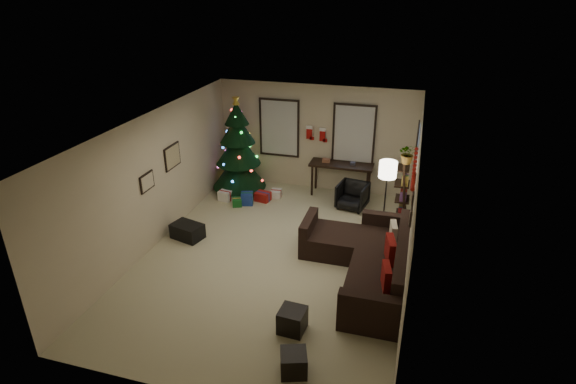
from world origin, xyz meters
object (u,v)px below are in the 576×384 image
object	(u,v)px
christmas_tree	(238,152)
desk_chair	(352,196)
bookshelf	(403,194)
desk	(341,167)
sofa	(367,261)

from	to	relation	value
christmas_tree	desk_chair	bearing A→B (deg)	-3.85
christmas_tree	bookshelf	distance (m)	4.21
christmas_tree	desk	distance (m)	2.60
desk_chair	christmas_tree	bearing A→B (deg)	-173.55
desk	bookshelf	distance (m)	2.02
christmas_tree	bookshelf	size ratio (longest dim) A/B	1.58
sofa	desk	world-z (taller)	sofa
desk_chair	bookshelf	world-z (taller)	bookshelf
bookshelf	christmas_tree	bearing A→B (deg)	168.77
desk	desk_chair	distance (m)	0.87
christmas_tree	bookshelf	xyz separation A→B (m)	(4.12, -0.82, -0.27)
christmas_tree	desk_chair	size ratio (longest dim) A/B	4.01
desk_chair	bookshelf	bearing A→B (deg)	-17.54
sofa	bookshelf	world-z (taller)	bookshelf
sofa	bookshelf	size ratio (longest dim) A/B	1.84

